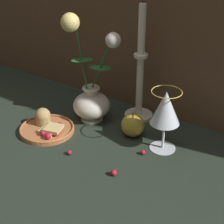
{
  "coord_description": "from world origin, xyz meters",
  "views": [
    {
      "loc": [
        0.59,
        -0.79,
        0.64
      ],
      "look_at": [
        0.05,
        0.0,
        0.1
      ],
      "focal_mm": 60.0,
      "sensor_mm": 36.0,
      "label": 1
    }
  ],
  "objects": [
    {
      "name": "berry_by_glass_stem",
      "position": [
        0.16,
        -0.01,
        0.01
      ],
      "size": [
        0.01,
        0.01,
        0.01
      ],
      "primitive_type": "sphere",
      "color": "#AD192D",
      "rests_on": "ground_plane"
    },
    {
      "name": "plate_with_pastries",
      "position": [
        -0.16,
        -0.07,
        0.02
      ],
      "size": [
        0.17,
        0.17,
        0.07
      ],
      "color": "#B77042",
      "rests_on": "ground_plane"
    },
    {
      "name": "berry_near_plate",
      "position": [
        -0.01,
        -0.13,
        0.01
      ],
      "size": [
        0.01,
        0.01,
        0.01
      ],
      "primitive_type": "sphere",
      "color": "#AD192D",
      "rests_on": "ground_plane"
    },
    {
      "name": "vase",
      "position": [
        -0.08,
        0.07,
        0.1
      ],
      "size": [
        0.19,
        0.12,
        0.36
      ],
      "color": "silver",
      "rests_on": "ground_plane"
    },
    {
      "name": "apple_beside_vase",
      "position": [
        0.08,
        0.06,
        0.04
      ],
      "size": [
        0.07,
        0.07,
        0.09
      ],
      "color": "#B2932D",
      "rests_on": "ground_plane"
    },
    {
      "name": "wine_glass",
      "position": [
        0.2,
        0.05,
        0.13
      ],
      "size": [
        0.09,
        0.09,
        0.19
      ],
      "color": "silver",
      "rests_on": "ground_plane"
    },
    {
      "name": "berry_front_center",
      "position": [
        0.15,
        -0.14,
        0.01
      ],
      "size": [
        0.02,
        0.02,
        0.02
      ],
      "primitive_type": "sphere",
      "color": "#AD192D",
      "rests_on": "ground_plane"
    },
    {
      "name": "candlestick",
      "position": [
        0.04,
        0.18,
        0.14
      ],
      "size": [
        0.1,
        0.1,
        0.39
      ],
      "color": "silver",
      "rests_on": "ground_plane"
    },
    {
      "name": "ground_plane",
      "position": [
        0.0,
        0.0,
        0.0
      ],
      "size": [
        2.4,
        2.4,
        0.0
      ],
      "primitive_type": "plane",
      "color": "#232D23",
      "rests_on": "ground"
    }
  ]
}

